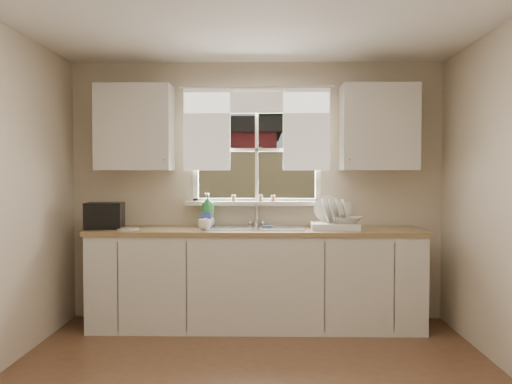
{
  "coord_description": "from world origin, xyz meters",
  "views": [
    {
      "loc": [
        0.09,
        -3.29,
        1.42
      ],
      "look_at": [
        0.0,
        1.65,
        1.25
      ],
      "focal_mm": 38.0,
      "sensor_mm": 36.0,
      "label": 1
    }
  ],
  "objects_px": {
    "cup": "(205,225)",
    "dish_rack": "(334,221)",
    "black_appliance": "(105,216)",
    "soap_bottle_a": "(208,210)"
  },
  "relations": [
    {
      "from": "cup",
      "to": "soap_bottle_a",
      "type": "bearing_deg",
      "value": 68.86
    },
    {
      "from": "dish_rack",
      "to": "soap_bottle_a",
      "type": "relative_size",
      "value": 1.37
    },
    {
      "from": "black_appliance",
      "to": "cup",
      "type": "bearing_deg",
      "value": -12.18
    },
    {
      "from": "cup",
      "to": "dish_rack",
      "type": "bearing_deg",
      "value": -16.41
    },
    {
      "from": "dish_rack",
      "to": "black_appliance",
      "type": "distance_m",
      "value": 2.12
    },
    {
      "from": "dish_rack",
      "to": "cup",
      "type": "relative_size",
      "value": 3.59
    },
    {
      "from": "soap_bottle_a",
      "to": "black_appliance",
      "type": "bearing_deg",
      "value": -153.1
    },
    {
      "from": "dish_rack",
      "to": "cup",
      "type": "distance_m",
      "value": 1.18
    },
    {
      "from": "cup",
      "to": "black_appliance",
      "type": "distance_m",
      "value": 0.95
    },
    {
      "from": "black_appliance",
      "to": "dish_rack",
      "type": "bearing_deg",
      "value": -5.93
    }
  ]
}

